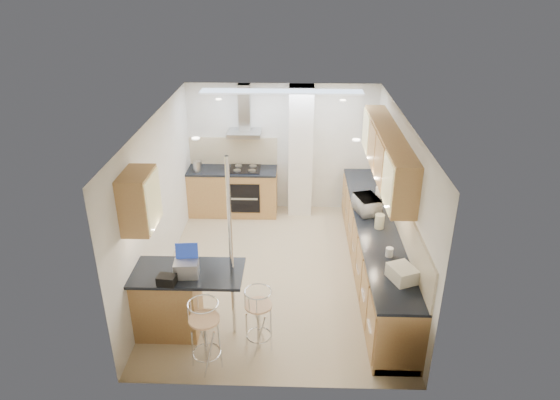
{
  "coord_description": "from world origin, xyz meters",
  "views": [
    {
      "loc": [
        0.24,
        -6.72,
        4.45
      ],
      "look_at": [
        0.02,
        0.2,
        1.18
      ],
      "focal_mm": 32.0,
      "sensor_mm": 36.0,
      "label": 1
    }
  ],
  "objects_px": {
    "bar_stool_near": "(205,335)",
    "bar_stool_end": "(259,320)",
    "bread_bin": "(402,274)",
    "microwave": "(367,205)",
    "laptop": "(186,269)"
  },
  "relations": [
    {
      "from": "laptop",
      "to": "microwave",
      "type": "bearing_deg",
      "value": 32.68
    },
    {
      "from": "laptop",
      "to": "bar_stool_near",
      "type": "relative_size",
      "value": 0.31
    },
    {
      "from": "bar_stool_near",
      "to": "bar_stool_end",
      "type": "bearing_deg",
      "value": 53.5
    },
    {
      "from": "bar_stool_near",
      "to": "bread_bin",
      "type": "relative_size",
      "value": 2.74
    },
    {
      "from": "microwave",
      "to": "bar_stool_end",
      "type": "xyz_separation_m",
      "value": [
        -1.57,
        -2.1,
        -0.61
      ]
    },
    {
      "from": "microwave",
      "to": "bar_stool_near",
      "type": "bearing_deg",
      "value": 121.89
    },
    {
      "from": "microwave",
      "to": "bar_stool_near",
      "type": "relative_size",
      "value": 0.5
    },
    {
      "from": "microwave",
      "to": "bread_bin",
      "type": "distance_m",
      "value": 1.87
    },
    {
      "from": "bar_stool_end",
      "to": "bread_bin",
      "type": "relative_size",
      "value": 2.55
    },
    {
      "from": "bar_stool_near",
      "to": "bar_stool_end",
      "type": "height_order",
      "value": "bar_stool_near"
    },
    {
      "from": "bar_stool_end",
      "to": "laptop",
      "type": "bearing_deg",
      "value": 114.1
    },
    {
      "from": "bread_bin",
      "to": "microwave",
      "type": "bearing_deg",
      "value": 73.7
    },
    {
      "from": "microwave",
      "to": "bread_bin",
      "type": "xyz_separation_m",
      "value": [
        0.2,
        -1.86,
        -0.04
      ]
    },
    {
      "from": "microwave",
      "to": "bar_stool_end",
      "type": "relative_size",
      "value": 0.54
    },
    {
      "from": "microwave",
      "to": "laptop",
      "type": "height_order",
      "value": "microwave"
    }
  ]
}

